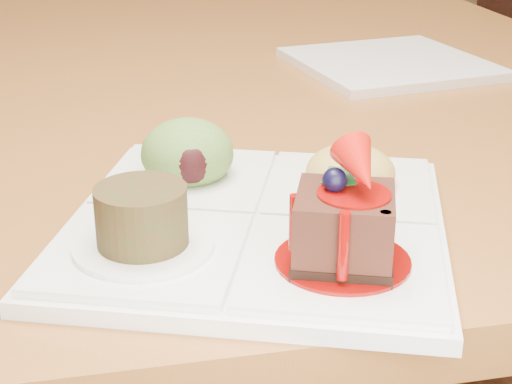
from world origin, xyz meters
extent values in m
cube|color=#925825|center=(0.00, 0.00, 0.73)|extent=(1.00, 1.80, 0.04)
cylinder|color=#925825|center=(-0.44, 0.84, 0.35)|extent=(0.06, 0.06, 0.71)
cylinder|color=#925825|center=(0.44, 0.84, 0.35)|extent=(0.06, 0.06, 0.71)
cube|color=black|center=(0.57, 0.35, 0.42)|extent=(0.40, 0.40, 0.04)
cylinder|color=black|center=(0.40, 0.17, 0.20)|extent=(0.03, 0.03, 0.40)
cylinder|color=black|center=(0.73, 0.52, 0.20)|extent=(0.03, 0.03, 0.40)
cylinder|color=black|center=(0.40, 0.51, 0.20)|extent=(0.03, 0.03, 0.40)
cube|color=white|center=(-0.11, -0.75, 0.76)|extent=(0.35, 0.35, 0.01)
cube|color=white|center=(-0.07, -0.84, 0.77)|extent=(0.17, 0.17, 0.01)
cube|color=white|center=(-0.19, -0.79, 0.77)|extent=(0.17, 0.17, 0.01)
cube|color=white|center=(-0.15, -0.66, 0.77)|extent=(0.17, 0.17, 0.01)
cube|color=white|center=(-0.02, -0.71, 0.77)|extent=(0.17, 0.17, 0.01)
cylinder|color=#720604|center=(-0.07, -0.84, 0.77)|extent=(0.09, 0.09, 0.00)
cube|color=black|center=(-0.07, -0.84, 0.77)|extent=(0.08, 0.08, 0.01)
cube|color=#391C0F|center=(-0.07, -0.84, 0.80)|extent=(0.08, 0.08, 0.04)
cylinder|color=#720604|center=(-0.07, -0.84, 0.82)|extent=(0.05, 0.05, 0.00)
sphere|color=black|center=(-0.07, -0.83, 0.82)|extent=(0.02, 0.02, 0.02)
cone|color=#AD120B|center=(-0.06, -0.84, 0.84)|extent=(0.03, 0.05, 0.04)
cube|color=#10421A|center=(-0.06, -0.82, 0.82)|extent=(0.01, 0.02, 0.01)
cube|color=#10421A|center=(-0.07, -0.82, 0.82)|extent=(0.02, 0.02, 0.01)
cylinder|color=#720604|center=(-0.08, -0.87, 0.80)|extent=(0.01, 0.01, 0.04)
cylinder|color=#720604|center=(-0.05, -0.87, 0.80)|extent=(0.01, 0.01, 0.04)
cylinder|color=#720604|center=(-0.10, -0.83, 0.80)|extent=(0.01, 0.01, 0.04)
cylinder|color=white|center=(-0.19, -0.79, 0.77)|extent=(0.10, 0.10, 0.00)
cylinder|color=#3F2012|center=(-0.19, -0.79, 0.79)|extent=(0.06, 0.06, 0.04)
cylinder|color=#4F3411|center=(-0.19, -0.79, 0.81)|extent=(0.05, 0.05, 0.00)
ellipsoid|color=#538335|center=(-0.15, -0.66, 0.79)|extent=(0.08, 0.08, 0.06)
ellipsoid|color=black|center=(-0.15, -0.69, 0.79)|extent=(0.04, 0.03, 0.03)
ellipsoid|color=gold|center=(-0.02, -0.71, 0.78)|extent=(0.07, 0.07, 0.04)
cube|color=#E04910|center=(0.00, -0.71, 0.78)|extent=(0.02, 0.02, 0.02)
cube|color=#4B7D1B|center=(-0.03, -0.69, 0.78)|extent=(0.02, 0.02, 0.01)
cube|color=#E04910|center=(-0.03, -0.71, 0.78)|extent=(0.02, 0.02, 0.02)
cube|color=#4B7D1B|center=(-0.02, -0.72, 0.78)|extent=(0.02, 0.02, 0.02)
cube|color=white|center=(0.17, -0.30, 0.76)|extent=(0.27, 0.27, 0.01)
camera|label=1|loc=(-0.21, -1.27, 1.01)|focal=55.00mm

